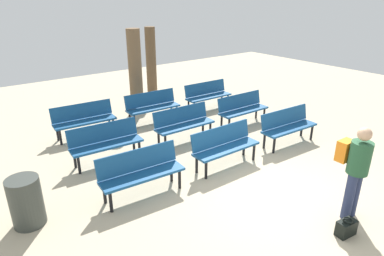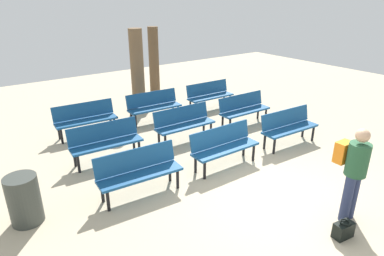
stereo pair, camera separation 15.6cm
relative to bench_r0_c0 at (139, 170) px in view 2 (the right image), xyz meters
name	(u,v)px [view 2 (the right image)]	position (x,y,z in m)	size (l,w,h in m)	color
ground_plane	(276,199)	(1.96, -1.68, -0.50)	(24.00, 24.00, 0.00)	#BCAD8E
bench_r0_c0	(139,170)	(0.00, 0.00, 0.00)	(1.63, 0.59, 0.87)	navy
bench_r0_c1	(224,145)	(2.03, -0.09, 0.00)	(1.61, 0.50, 0.87)	navy
bench_r0_c2	(288,125)	(4.09, -0.18, 0.00)	(1.62, 0.57, 0.87)	navy
bench_r1_c0	(106,140)	(0.03, 1.66, 0.00)	(1.63, 0.58, 0.87)	navy
bench_r1_c1	(184,122)	(2.10, 1.55, 0.00)	(1.61, 0.52, 0.87)	navy
bench_r1_c2	(244,108)	(4.14, 1.47, 0.00)	(1.61, 0.51, 0.87)	navy
bench_r2_c0	(85,117)	(0.16, 3.37, 0.00)	(1.63, 0.59, 0.87)	navy
bench_r2_c1	(154,105)	(2.18, 3.24, 0.00)	(1.63, 0.57, 0.87)	navy
bench_r2_c2	(209,94)	(4.23, 3.15, 0.00)	(1.61, 0.53, 0.87)	navy
tree_0	(154,61)	(3.67, 5.76, 0.73)	(0.37, 0.37, 2.48)	brown
tree_1	(137,71)	(2.25, 4.31, 0.80)	(0.42, 0.42, 2.61)	brown
visitor_with_backpack	(353,169)	(2.49, -2.73, 0.43)	(0.35, 0.53, 1.65)	navy
handbag	(343,230)	(2.00, -3.00, -0.37)	(0.34, 0.22, 0.29)	black
trash_bin	(24,200)	(-1.93, 0.34, -0.08)	(0.52, 0.52, 0.85)	#383D38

